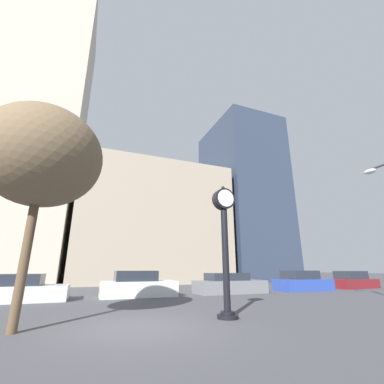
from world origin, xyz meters
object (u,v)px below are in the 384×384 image
at_px(street_clock, 225,238).
at_px(car_grey, 229,285).
at_px(car_blue, 302,282).
at_px(car_maroon, 353,281).
at_px(bare_tree, 43,157).
at_px(car_white, 138,286).
at_px(car_silver, 16,290).

height_order(street_clock, car_grey, street_clock).
distance_m(car_blue, car_maroon, 5.75).
relative_size(car_grey, car_maroon, 1.15).
bearing_deg(street_clock, bare_tree, 177.96).
bearing_deg(car_white, car_blue, -0.54).
xyz_separation_m(car_silver, car_maroon, (23.72, 0.35, 0.02)).
height_order(car_maroon, bare_tree, bare_tree).
relative_size(car_silver, car_maroon, 1.13).
height_order(car_grey, car_blue, car_blue).
xyz_separation_m(car_grey, bare_tree, (-10.43, -7.52, 4.19)).
bearing_deg(bare_tree, street_clock, -2.04).
xyz_separation_m(car_silver, car_white, (5.96, 0.23, 0.06)).
xyz_separation_m(car_grey, car_maroon, (11.78, 0.20, 0.02)).
bearing_deg(street_clock, car_blue, 35.75).
relative_size(car_white, car_blue, 1.03).
distance_m(car_silver, car_maroon, 23.72).
xyz_separation_m(street_clock, bare_tree, (-5.94, 0.21, 2.17)).
bearing_deg(car_silver, street_clock, -44.58).
xyz_separation_m(car_silver, car_grey, (11.94, 0.14, -0.00)).
relative_size(car_silver, bare_tree, 0.73).
distance_m(street_clock, car_grey, 9.17).
height_order(street_clock, car_silver, street_clock).
xyz_separation_m(street_clock, car_silver, (-7.44, 7.58, -2.02)).
xyz_separation_m(street_clock, car_white, (-1.48, 7.82, -1.96)).
relative_size(car_silver, car_white, 1.08).
bearing_deg(street_clock, car_maroon, 25.98).
height_order(car_silver, bare_tree, bare_tree).
bearing_deg(car_blue, car_grey, 179.23).
relative_size(car_silver, car_blue, 1.11).
bearing_deg(bare_tree, car_silver, 101.52).
bearing_deg(car_silver, car_grey, 1.66).
relative_size(car_blue, bare_tree, 0.66).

